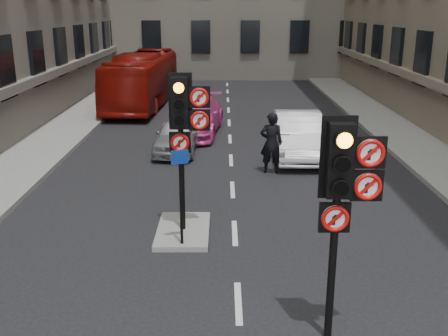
{
  "coord_description": "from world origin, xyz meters",
  "views": [
    {
      "loc": [
        -0.27,
        -6.19,
        5.07
      ],
      "look_at": [
        -0.26,
        1.75,
        2.6
      ],
      "focal_mm": 42.0,
      "sensor_mm": 36.0,
      "label": 1
    }
  ],
  "objects_px": {
    "motorcycle": "(283,146)",
    "info_sign": "(180,184)",
    "signal_near": "(344,184)",
    "motorcyclist": "(271,143)",
    "car_white": "(298,135)",
    "car_pink": "(195,116)",
    "car_silver": "(178,135)",
    "signal_far": "(184,119)",
    "bus_red": "(143,79)"
  },
  "relations": [
    {
      "from": "motorcycle",
      "to": "info_sign",
      "type": "xyz_separation_m",
      "value": [
        -2.91,
        -6.65,
        0.92
      ]
    },
    {
      "from": "signal_near",
      "to": "motorcyclist",
      "type": "xyz_separation_m",
      "value": [
        -0.25,
        8.63,
        -1.61
      ]
    },
    {
      "from": "car_white",
      "to": "motorcycle",
      "type": "bearing_deg",
      "value": -127.01
    },
    {
      "from": "signal_near",
      "to": "motorcyclist",
      "type": "distance_m",
      "value": 8.78
    },
    {
      "from": "car_pink",
      "to": "motorcyclist",
      "type": "bearing_deg",
      "value": -57.65
    },
    {
      "from": "car_silver",
      "to": "info_sign",
      "type": "height_order",
      "value": "info_sign"
    },
    {
      "from": "signal_far",
      "to": "motorcyclist",
      "type": "height_order",
      "value": "signal_far"
    },
    {
      "from": "motorcyclist",
      "to": "bus_red",
      "type": "bearing_deg",
      "value": -61.21
    },
    {
      "from": "car_silver",
      "to": "car_white",
      "type": "relative_size",
      "value": 0.79
    },
    {
      "from": "car_white",
      "to": "motorcyclist",
      "type": "distance_m",
      "value": 2.26
    },
    {
      "from": "car_silver",
      "to": "motorcyclist",
      "type": "bearing_deg",
      "value": -35.75
    },
    {
      "from": "signal_near",
      "to": "car_pink",
      "type": "height_order",
      "value": "signal_near"
    },
    {
      "from": "car_white",
      "to": "car_pink",
      "type": "bearing_deg",
      "value": 140.18
    },
    {
      "from": "signal_far",
      "to": "car_silver",
      "type": "distance_m",
      "value": 7.53
    },
    {
      "from": "motorcycle",
      "to": "motorcyclist",
      "type": "bearing_deg",
      "value": -114.63
    },
    {
      "from": "signal_far",
      "to": "car_white",
      "type": "bearing_deg",
      "value": 62.23
    },
    {
      "from": "car_silver",
      "to": "bus_red",
      "type": "relative_size",
      "value": 0.37
    },
    {
      "from": "car_white",
      "to": "info_sign",
      "type": "xyz_separation_m",
      "value": [
        -3.52,
        -7.39,
        0.74
      ]
    },
    {
      "from": "bus_red",
      "to": "motorcycle",
      "type": "height_order",
      "value": "bus_red"
    },
    {
      "from": "bus_red",
      "to": "info_sign",
      "type": "xyz_separation_m",
      "value": [
        3.33,
        -17.24,
        0.12
      ]
    },
    {
      "from": "motorcyclist",
      "to": "info_sign",
      "type": "height_order",
      "value": "info_sign"
    },
    {
      "from": "car_silver",
      "to": "car_white",
      "type": "height_order",
      "value": "car_white"
    },
    {
      "from": "car_silver",
      "to": "car_pink",
      "type": "distance_m",
      "value": 2.83
    },
    {
      "from": "signal_far",
      "to": "car_pink",
      "type": "bearing_deg",
      "value": 91.82
    },
    {
      "from": "info_sign",
      "to": "signal_far",
      "type": "bearing_deg",
      "value": 68.85
    },
    {
      "from": "signal_near",
      "to": "motorcycle",
      "type": "xyz_separation_m",
      "value": [
        0.26,
        9.84,
        -2.02
      ]
    },
    {
      "from": "signal_far",
      "to": "bus_red",
      "type": "distance_m",
      "value": 16.83
    },
    {
      "from": "signal_far",
      "to": "car_pink",
      "type": "xyz_separation_m",
      "value": [
        -0.32,
        9.98,
        -1.99
      ]
    },
    {
      "from": "car_white",
      "to": "car_pink",
      "type": "distance_m",
      "value": 5.08
    },
    {
      "from": "car_silver",
      "to": "bus_red",
      "type": "bearing_deg",
      "value": 109.07
    },
    {
      "from": "car_pink",
      "to": "motorcyclist",
      "type": "relative_size",
      "value": 2.53
    },
    {
      "from": "signal_far",
      "to": "car_white",
      "type": "height_order",
      "value": "signal_far"
    },
    {
      "from": "signal_near",
      "to": "info_sign",
      "type": "height_order",
      "value": "signal_near"
    },
    {
      "from": "bus_red",
      "to": "motorcyclist",
      "type": "relative_size",
      "value": 5.05
    },
    {
      "from": "car_white",
      "to": "car_pink",
      "type": "height_order",
      "value": "car_white"
    },
    {
      "from": "signal_near",
      "to": "info_sign",
      "type": "xyz_separation_m",
      "value": [
        -2.65,
        3.19,
        -1.1
      ]
    },
    {
      "from": "car_silver",
      "to": "car_pink",
      "type": "relative_size",
      "value": 0.73
    },
    {
      "from": "car_white",
      "to": "info_sign",
      "type": "height_order",
      "value": "info_sign"
    },
    {
      "from": "info_sign",
      "to": "signal_near",
      "type": "bearing_deg",
      "value": -67.77
    },
    {
      "from": "car_white",
      "to": "motorcyclist",
      "type": "height_order",
      "value": "motorcyclist"
    },
    {
      "from": "signal_near",
      "to": "signal_far",
      "type": "height_order",
      "value": "signal_far"
    },
    {
      "from": "signal_near",
      "to": "bus_red",
      "type": "distance_m",
      "value": 21.32
    },
    {
      "from": "signal_near",
      "to": "signal_far",
      "type": "distance_m",
      "value": 4.77
    },
    {
      "from": "signal_near",
      "to": "car_white",
      "type": "relative_size",
      "value": 0.79
    },
    {
      "from": "car_silver",
      "to": "car_white",
      "type": "bearing_deg",
      "value": -4.77
    },
    {
      "from": "bus_red",
      "to": "info_sign",
      "type": "bearing_deg",
      "value": -76.26
    },
    {
      "from": "car_silver",
      "to": "motorcyclist",
      "type": "height_order",
      "value": "motorcyclist"
    },
    {
      "from": "signal_far",
      "to": "car_silver",
      "type": "xyz_separation_m",
      "value": [
        -0.8,
        7.19,
        -2.09
      ]
    },
    {
      "from": "signal_far",
      "to": "car_silver",
      "type": "height_order",
      "value": "signal_far"
    },
    {
      "from": "signal_far",
      "to": "info_sign",
      "type": "relative_size",
      "value": 1.69
    }
  ]
}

